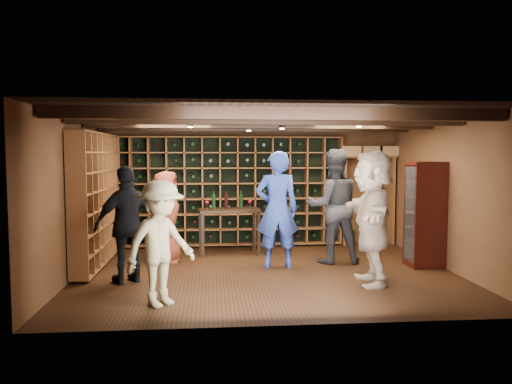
{
  "coord_description": "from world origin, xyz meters",
  "views": [
    {
      "loc": [
        -0.87,
        -7.89,
        1.92
      ],
      "look_at": [
        -0.15,
        0.2,
        1.29
      ],
      "focal_mm": 35.0,
      "sensor_mm": 36.0,
      "label": 1
    }
  ],
  "objects": [
    {
      "name": "wine_rack_back",
      "position": [
        -0.52,
        2.33,
        1.15
      ],
      "size": [
        4.65,
        0.3,
        2.2
      ],
      "color": "brown",
      "rests_on": "ground"
    },
    {
      "name": "room_shell",
      "position": [
        0.0,
        0.05,
        2.42
      ],
      "size": [
        6.0,
        6.0,
        6.0
      ],
      "color": "brown",
      "rests_on": "ground"
    },
    {
      "name": "man_grey_suit",
      "position": [
        1.24,
        0.63,
        1.0
      ],
      "size": [
        0.97,
        0.76,
        1.99
      ],
      "primitive_type": "imported",
      "rotation": [
        0.0,
        0.0,
        3.14
      ],
      "color": "black",
      "rests_on": "ground"
    },
    {
      "name": "tasting_table",
      "position": [
        -0.55,
        1.54,
        0.77
      ],
      "size": [
        1.2,
        0.7,
        1.15
      ],
      "rotation": [
        0.0,
        0.0,
        0.11
      ],
      "color": "black",
      "rests_on": "ground"
    },
    {
      "name": "guest_red_floral",
      "position": [
        -1.67,
        0.85,
        0.81
      ],
      "size": [
        0.53,
        0.8,
        1.61
      ],
      "primitive_type": "imported",
      "rotation": [
        0.0,
        0.0,
        1.55
      ],
      "color": "maroon",
      "rests_on": "ground"
    },
    {
      "name": "guest_beige",
      "position": [
        1.47,
        -0.81,
        0.98
      ],
      "size": [
        0.78,
        1.88,
        1.97
      ],
      "primitive_type": "imported",
      "rotation": [
        0.0,
        0.0,
        4.6
      ],
      "color": "gray",
      "rests_on": "ground"
    },
    {
      "name": "man_blue_shirt",
      "position": [
        0.21,
        0.33,
        0.98
      ],
      "size": [
        0.72,
        0.47,
        1.96
      ],
      "primitive_type": "imported",
      "rotation": [
        0.0,
        0.0,
        3.14
      ],
      "color": "navy",
      "rests_on": "ground"
    },
    {
      "name": "crate_shelf",
      "position": [
        2.41,
        2.32,
        1.57
      ],
      "size": [
        1.2,
        0.32,
        2.07
      ],
      "color": "brown",
      "rests_on": "ground"
    },
    {
      "name": "wine_rack_left",
      "position": [
        -2.83,
        0.82,
        1.15
      ],
      "size": [
        0.3,
        2.65,
        2.2
      ],
      "color": "brown",
      "rests_on": "ground"
    },
    {
      "name": "ground",
      "position": [
        0.0,
        0.0,
        0.0
      ],
      "size": [
        6.0,
        6.0,
        0.0
      ],
      "primitive_type": "plane",
      "color": "black",
      "rests_on": "ground"
    },
    {
      "name": "guest_khaki",
      "position": [
        -1.52,
        -1.63,
        0.79
      ],
      "size": [
        1.15,
        1.13,
        1.59
      ],
      "primitive_type": "imported",
      "rotation": [
        0.0,
        0.0,
        0.76
      ],
      "color": "#9A916A",
      "rests_on": "ground"
    },
    {
      "name": "display_cabinet",
      "position": [
        2.71,
        0.2,
        0.86
      ],
      "size": [
        0.55,
        0.5,
        1.75
      ],
      "color": "#350D0A",
      "rests_on": "ground"
    },
    {
      "name": "guest_woman_black",
      "position": [
        -2.11,
        -0.44,
        0.87
      ],
      "size": [
        1.09,
        0.9,
        1.74
      ],
      "primitive_type": "imported",
      "rotation": [
        0.0,
        0.0,
        3.7
      ],
      "color": "black",
      "rests_on": "ground"
    }
  ]
}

